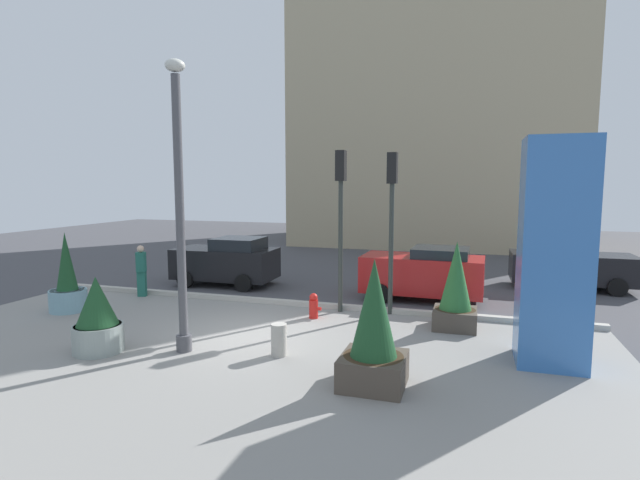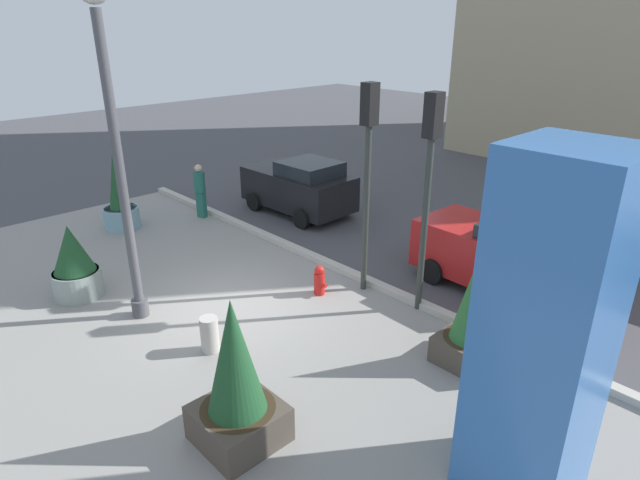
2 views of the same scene
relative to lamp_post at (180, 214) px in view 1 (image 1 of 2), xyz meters
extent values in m
plane|color=#47474C|center=(0.92, 5.68, -3.22)|extent=(60.00, 60.00, 0.00)
cube|color=gray|center=(0.92, -0.32, -3.22)|extent=(18.00, 10.00, 0.02)
cube|color=#B7B2A8|center=(0.92, 4.80, -3.14)|extent=(18.00, 0.24, 0.16)
cylinder|color=#4C4C51|center=(0.00, 0.00, -3.02)|extent=(0.36, 0.36, 0.40)
cylinder|color=#4C4C51|center=(0.00, 0.00, -0.08)|extent=(0.20, 0.20, 6.29)
ellipsoid|color=silver|center=(0.00, 0.00, 3.25)|extent=(0.44, 0.44, 0.28)
cube|color=#3870BC|center=(8.02, 1.73, -0.79)|extent=(1.38, 1.38, 4.87)
cube|color=#4C4238|center=(5.97, 3.77, -2.95)|extent=(1.13, 1.13, 0.54)
cylinder|color=#382819|center=(5.97, 3.77, -2.70)|extent=(1.08, 1.08, 0.04)
cone|color=#2D6B33|center=(5.97, 3.77, -1.76)|extent=(0.85, 0.85, 1.84)
cylinder|color=#7AA8B7|center=(-5.43, 2.08, -2.89)|extent=(1.09, 1.09, 0.67)
cylinder|color=#382819|center=(-5.43, 2.08, -2.57)|extent=(1.00, 1.00, 0.04)
cone|color=#1E4C28|center=(-5.43, 2.08, -1.67)|extent=(0.61, 0.61, 1.77)
cube|color=#4C4238|center=(4.60, -0.62, -2.92)|extent=(1.23, 1.23, 0.61)
cylinder|color=#382819|center=(4.60, -0.62, -2.63)|extent=(1.17, 1.17, 0.04)
cone|color=#1E4C28|center=(4.60, -0.62, -1.67)|extent=(0.90, 0.90, 1.88)
cylinder|color=gray|center=(-1.88, -0.63, -2.90)|extent=(1.13, 1.13, 0.65)
cylinder|color=#382819|center=(-1.88, -0.63, -2.59)|extent=(1.04, 1.04, 0.04)
cone|color=#1E4C28|center=(-1.88, -0.63, -2.00)|extent=(0.94, 0.94, 1.13)
cylinder|color=red|center=(2.02, 3.55, -2.95)|extent=(0.26, 0.26, 0.55)
sphere|color=red|center=(2.02, 3.55, -2.59)|extent=(0.24, 0.24, 0.24)
cylinder|color=red|center=(2.19, 3.55, -2.92)|extent=(0.12, 0.10, 0.10)
cylinder|color=#B2ADA3|center=(2.24, 0.37, -2.85)|extent=(0.36, 0.36, 0.75)
cylinder|color=#333833|center=(2.56, 4.52, -1.23)|extent=(0.14, 0.14, 3.98)
cube|color=black|center=(2.56, 4.52, 1.21)|extent=(0.28, 0.32, 0.90)
sphere|color=red|center=(2.56, 4.69, 0.94)|extent=(0.18, 0.18, 0.18)
cylinder|color=#333833|center=(4.06, 4.71, -1.27)|extent=(0.14, 0.14, 3.90)
cube|color=black|center=(4.06, 4.71, 1.13)|extent=(0.28, 0.32, 0.90)
sphere|color=yellow|center=(4.06, 4.88, 0.86)|extent=(0.18, 0.18, 0.18)
cube|color=black|center=(-2.73, 7.07, -2.38)|extent=(3.90, 1.98, 1.14)
cube|color=#1E2328|center=(-2.15, 7.09, -1.59)|extent=(1.77, 1.70, 0.44)
cylinder|color=black|center=(-3.91, 6.10, -2.90)|extent=(0.64, 0.23, 0.64)
cylinder|color=black|center=(-3.95, 7.99, -2.90)|extent=(0.64, 0.23, 0.64)
cylinder|color=black|center=(-1.52, 6.16, -2.90)|extent=(0.64, 0.23, 0.64)
cylinder|color=black|center=(-1.56, 8.05, -2.90)|extent=(0.64, 0.23, 0.64)
cube|color=red|center=(4.78, 6.87, -2.35)|extent=(4.03, 1.99, 1.21)
cube|color=#1E2328|center=(5.37, 6.85, -1.59)|extent=(1.84, 1.69, 0.32)
cylinder|color=black|center=(3.51, 5.99, -2.90)|extent=(0.65, 0.24, 0.64)
cylinder|color=black|center=(3.58, 7.84, -2.90)|extent=(0.65, 0.24, 0.64)
cylinder|color=black|center=(5.97, 5.90, -2.90)|extent=(0.65, 0.24, 0.64)
cylinder|color=black|center=(6.04, 7.75, -2.90)|extent=(0.65, 0.24, 0.64)
cube|color=black|center=(9.90, 10.28, -2.43)|extent=(4.25, 1.86, 1.05)
cube|color=#1E2328|center=(9.27, 10.27, -1.74)|extent=(1.92, 1.62, 0.32)
cylinder|color=black|center=(11.20, 11.20, -2.90)|extent=(0.64, 0.23, 0.64)
cylinder|color=black|center=(11.22, 9.38, -2.90)|extent=(0.64, 0.23, 0.64)
cylinder|color=black|center=(8.58, 11.18, -2.90)|extent=(0.64, 0.23, 0.64)
cylinder|color=black|center=(8.60, 9.36, -2.90)|extent=(0.64, 0.23, 0.64)
cube|color=#236656|center=(-4.54, 4.41, -2.78)|extent=(0.33, 0.28, 0.89)
cylinder|color=#236656|center=(-4.54, 4.41, -2.00)|extent=(0.46, 0.46, 0.67)
sphere|color=beige|center=(-4.54, 4.41, -1.55)|extent=(0.24, 0.24, 0.24)
cube|color=tan|center=(3.75, 24.88, 10.62)|extent=(17.04, 12.40, 27.70)
camera|label=1|loc=(6.33, -9.53, 0.67)|focal=27.29mm
camera|label=2|loc=(10.16, -4.17, 2.88)|focal=29.77mm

